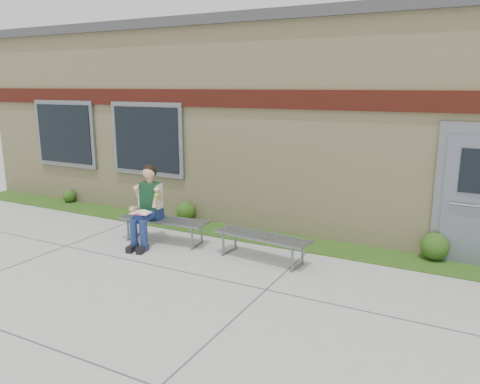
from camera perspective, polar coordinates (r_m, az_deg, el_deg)
The scene contains 9 objects.
ground at distance 6.88m, azimuth -6.35°, elevation -11.70°, with size 80.00×80.00×0.00m, color #9E9E99.
grass_strip at distance 9.00m, azimuth 2.94°, elevation -5.56°, with size 16.00×0.80×0.02m, color #204312.
school_building at distance 11.73m, azimuth 10.08°, elevation 9.03°, with size 16.20×6.22×4.20m.
bench_left at distance 8.79m, azimuth -9.23°, elevation -3.90°, with size 1.73×0.62×0.44m.
bench_right at distance 7.81m, azimuth 2.70°, elevation -5.98°, with size 1.69×0.63×0.43m.
girl at distance 8.64m, azimuth -11.27°, elevation -1.56°, with size 0.59×0.94×1.45m.
shrub_west at distance 12.32m, azimuth -20.09°, elevation -0.46°, with size 0.31×0.31×0.31m, color #204312.
shrub_mid at distance 10.07m, azimuth -6.61°, elevation -2.33°, with size 0.41×0.41×0.41m, color #204312.
shrub_east at distance 8.45m, azimuth 22.66°, elevation -6.11°, with size 0.46×0.46×0.46m, color #204312.
Camera 1 is at (3.54, -5.16, 2.86)m, focal length 35.00 mm.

